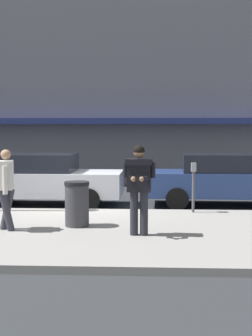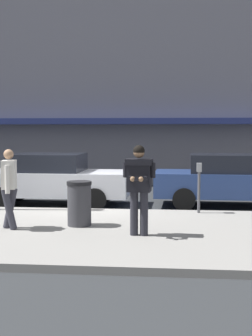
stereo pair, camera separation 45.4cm
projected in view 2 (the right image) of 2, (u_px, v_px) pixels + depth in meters
name	position (u px, v px, depth m)	size (l,w,h in m)	color
ground_plane	(82.00, 212.00, 12.79)	(80.00, 80.00, 0.00)	#2B2D30
sidewalk	(103.00, 233.00, 9.86)	(32.00, 5.30, 0.14)	gray
curb_paint_line	(119.00, 212.00, 12.75)	(28.00, 0.12, 0.01)	silver
storefront_facade	(140.00, 5.00, 20.50)	(28.00, 4.70, 15.49)	slate
parked_sedan_mid	(53.00, 179.00, 13.94)	(4.53, 1.98, 1.54)	silver
parked_sedan_far	(231.00, 180.00, 13.63)	(4.55, 2.03, 1.54)	navy
man_texting_on_phone	(139.00, 180.00, 9.24)	(0.65, 0.60, 1.81)	#23232B
pedestrian_in_light_coat	(9.00, 184.00, 9.89)	(0.39, 0.59, 1.70)	#33333D
parking_meter	(199.00, 180.00, 11.82)	(0.12, 0.18, 1.27)	#4C4C51
trash_bin	(79.00, 203.00, 10.26)	(0.55, 0.55, 0.98)	#38383D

